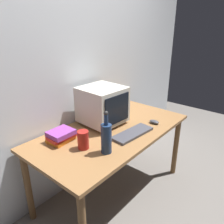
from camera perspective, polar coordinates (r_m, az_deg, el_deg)
name	(u,v)px	position (r m, az deg, el deg)	size (l,w,h in m)	color
ground_plane	(112,192)	(2.52, 0.00, -19.55)	(6.00, 6.00, 0.00)	slate
back_wall	(75,68)	(2.25, -9.25, 10.88)	(4.00, 0.08, 2.50)	silver
desk	(112,138)	(2.15, 0.00, -6.54)	(1.56, 0.81, 0.73)	olive
crt_monitor	(102,105)	(2.17, -2.46, 1.74)	(0.40, 0.41, 0.37)	beige
keyboard	(133,133)	(2.03, 5.24, -5.41)	(0.42, 0.15, 0.02)	#3F3F47
computer_mouse	(154,122)	(2.27, 10.63, -2.47)	(0.06, 0.10, 0.04)	#3F3F47
bottle_tall	(106,137)	(1.71, -1.46, -6.45)	(0.08, 0.08, 0.34)	navy
bottle_short	(116,108)	(2.47, 1.03, 1.09)	(0.06, 0.06, 0.16)	#472314
book_stack	(61,136)	(1.95, -12.76, -5.89)	(0.23, 0.18, 0.10)	orange
metal_canister	(83,140)	(1.80, -7.33, -7.03)	(0.09, 0.09, 0.15)	#A51E19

